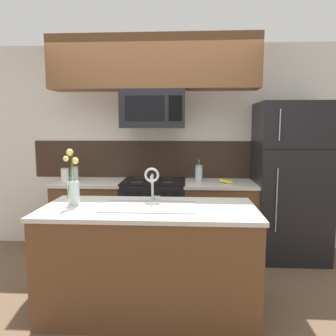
# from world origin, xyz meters

# --- Properties ---
(ground_plane) EXTENTS (10.00, 10.00, 0.00)m
(ground_plane) POSITION_xyz_m (0.00, 0.00, 0.00)
(ground_plane) COLOR brown
(rear_partition) EXTENTS (5.20, 0.10, 2.60)m
(rear_partition) POSITION_xyz_m (0.30, 1.28, 1.30)
(rear_partition) COLOR silver
(rear_partition) RESTS_ON ground
(splash_band) EXTENTS (3.22, 0.01, 0.48)m
(splash_band) POSITION_xyz_m (0.00, 1.22, 1.15)
(splash_band) COLOR #332319
(splash_band) RESTS_ON rear_partition
(back_counter_left) EXTENTS (0.84, 0.65, 0.91)m
(back_counter_left) POSITION_xyz_m (-0.79, 0.90, 0.46)
(back_counter_left) COLOR brown
(back_counter_left) RESTS_ON ground
(back_counter_right) EXTENTS (0.87, 0.65, 0.91)m
(back_counter_right) POSITION_xyz_m (0.80, 0.90, 0.46)
(back_counter_right) COLOR brown
(back_counter_right) RESTS_ON ground
(stove_range) EXTENTS (0.76, 0.64, 0.93)m
(stove_range) POSITION_xyz_m (0.00, 0.90, 0.46)
(stove_range) COLOR black
(stove_range) RESTS_ON ground
(microwave) EXTENTS (0.74, 0.40, 0.44)m
(microwave) POSITION_xyz_m (0.00, 0.88, 1.78)
(microwave) COLOR black
(upper_cabinet_band) EXTENTS (2.41, 0.34, 0.60)m
(upper_cabinet_band) POSITION_xyz_m (0.01, 0.85, 2.30)
(upper_cabinet_band) COLOR brown
(refrigerator) EXTENTS (0.82, 0.74, 1.85)m
(refrigerator) POSITION_xyz_m (1.63, 0.92, 0.93)
(refrigerator) COLOR black
(refrigerator) RESTS_ON ground
(storage_jar_tall) EXTENTS (0.10, 0.10, 0.16)m
(storage_jar_tall) POSITION_xyz_m (-1.09, 0.88, 0.99)
(storage_jar_tall) COLOR silver
(storage_jar_tall) RESTS_ON back_counter_left
(storage_jar_medium) EXTENTS (0.09, 0.09, 0.18)m
(storage_jar_medium) POSITION_xyz_m (-0.97, 0.87, 1.00)
(storage_jar_medium) COLOR silver
(storage_jar_medium) RESTS_ON back_counter_left
(banana_bunch) EXTENTS (0.19, 0.12, 0.08)m
(banana_bunch) POSITION_xyz_m (0.87, 0.84, 0.93)
(banana_bunch) COLOR yellow
(banana_bunch) RESTS_ON back_counter_right
(french_press) EXTENTS (0.09, 0.09, 0.27)m
(french_press) POSITION_xyz_m (0.55, 0.96, 1.01)
(french_press) COLOR silver
(french_press) RESTS_ON back_counter_right
(island_counter) EXTENTS (1.79, 0.81, 0.91)m
(island_counter) POSITION_xyz_m (0.09, -0.35, 0.46)
(island_counter) COLOR brown
(island_counter) RESTS_ON ground
(kitchen_sink) EXTENTS (0.76, 0.43, 0.16)m
(kitchen_sink) POSITION_xyz_m (0.09, -0.35, 0.84)
(kitchen_sink) COLOR #ADAFB5
(kitchen_sink) RESTS_ON island_counter
(sink_faucet) EXTENTS (0.14, 0.14, 0.31)m
(sink_faucet) POSITION_xyz_m (0.09, -0.14, 1.11)
(sink_faucet) COLOR #B7BABF
(sink_faucet) RESTS_ON island_counter
(flower_vase) EXTENTS (0.11, 0.14, 0.48)m
(flower_vase) POSITION_xyz_m (-0.57, -0.30, 1.05)
(flower_vase) COLOR silver
(flower_vase) RESTS_ON island_counter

